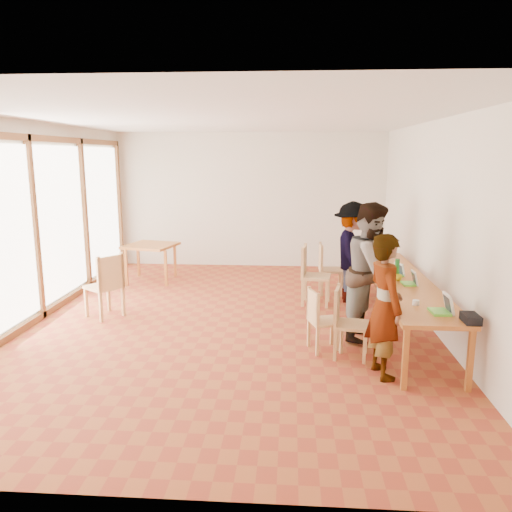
# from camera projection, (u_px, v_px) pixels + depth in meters

# --- Properties ---
(ground) EXTENTS (8.00, 8.00, 0.00)m
(ground) POSITION_uv_depth(u_px,v_px,m) (229.00, 322.00, 7.60)
(ground) COLOR #A34E27
(ground) RESTS_ON ground
(wall_back) EXTENTS (6.00, 0.10, 3.00)m
(wall_back) POSITION_uv_depth(u_px,v_px,m) (250.00, 200.00, 11.21)
(wall_back) COLOR beige
(wall_back) RESTS_ON ground
(wall_front) EXTENTS (6.00, 0.10, 3.00)m
(wall_front) POSITION_uv_depth(u_px,v_px,m) (155.00, 304.00, 3.39)
(wall_front) COLOR beige
(wall_front) RESTS_ON ground
(wall_right) EXTENTS (0.10, 8.00, 3.00)m
(wall_right) POSITION_uv_depth(u_px,v_px,m) (437.00, 226.00, 7.10)
(wall_right) COLOR beige
(wall_right) RESTS_ON ground
(window_wall) EXTENTS (0.10, 8.00, 3.00)m
(window_wall) POSITION_uv_depth(u_px,v_px,m) (33.00, 223.00, 7.51)
(window_wall) COLOR white
(window_wall) RESTS_ON ground
(ceiling) EXTENTS (6.00, 8.00, 0.04)m
(ceiling) POSITION_uv_depth(u_px,v_px,m) (227.00, 117.00, 7.00)
(ceiling) COLOR white
(ceiling) RESTS_ON wall_back
(communal_table) EXTENTS (0.80, 4.00, 0.75)m
(communal_table) POSITION_uv_depth(u_px,v_px,m) (401.00, 283.00, 7.15)
(communal_table) COLOR #AC6426
(communal_table) RESTS_ON ground
(side_table) EXTENTS (0.90, 0.90, 0.75)m
(side_table) POSITION_uv_depth(u_px,v_px,m) (151.00, 248.00, 9.97)
(side_table) COLOR #AC6426
(side_table) RESTS_ON ground
(chair_near) EXTENTS (0.48, 0.48, 0.47)m
(chair_near) POSITION_uv_depth(u_px,v_px,m) (344.00, 315.00, 6.21)
(chair_near) COLOR tan
(chair_near) RESTS_ON ground
(chair_mid) EXTENTS (0.48, 0.48, 0.43)m
(chair_mid) POSITION_uv_depth(u_px,v_px,m) (319.00, 314.00, 6.40)
(chair_mid) COLOR tan
(chair_mid) RESTS_ON ground
(chair_far) EXTENTS (0.53, 0.53, 0.53)m
(chair_far) POSITION_uv_depth(u_px,v_px,m) (310.00, 269.00, 8.43)
(chair_far) COLOR tan
(chair_far) RESTS_ON ground
(chair_empty) EXTENTS (0.45, 0.45, 0.49)m
(chair_empty) POSITION_uv_depth(u_px,v_px,m) (326.00, 263.00, 9.07)
(chair_empty) COLOR tan
(chair_empty) RESTS_ON ground
(chair_spare) EXTENTS (0.66, 0.66, 0.54)m
(chair_spare) POSITION_uv_depth(u_px,v_px,m) (107.00, 279.00, 7.69)
(chair_spare) COLOR tan
(chair_spare) RESTS_ON ground
(person_near) EXTENTS (0.53, 0.68, 1.66)m
(person_near) POSITION_uv_depth(u_px,v_px,m) (385.00, 306.00, 5.62)
(person_near) COLOR gray
(person_near) RESTS_ON ground
(person_mid) EXTENTS (1.03, 1.13, 1.89)m
(person_mid) POSITION_uv_depth(u_px,v_px,m) (372.00, 272.00, 6.78)
(person_mid) COLOR gray
(person_mid) RESTS_ON ground
(person_far) EXTENTS (0.67, 1.13, 1.73)m
(person_far) POSITION_uv_depth(u_px,v_px,m) (352.00, 252.00, 8.54)
(person_far) COLOR gray
(person_far) RESTS_ON ground
(laptop_near) EXTENTS (0.24, 0.28, 0.23)m
(laptop_near) POSITION_uv_depth(u_px,v_px,m) (444.00, 308.00, 5.60)
(laptop_near) COLOR #65D239
(laptop_near) RESTS_ON communal_table
(laptop_mid) EXTENTS (0.20, 0.24, 0.19)m
(laptop_mid) POSITION_uv_depth(u_px,v_px,m) (411.00, 281.00, 6.84)
(laptop_mid) COLOR #65D239
(laptop_mid) RESTS_ON communal_table
(laptop_far) EXTENTS (0.26, 0.27, 0.19)m
(laptop_far) POSITION_uv_depth(u_px,v_px,m) (397.00, 272.00, 7.36)
(laptop_far) COLOR #65D239
(laptop_far) RESTS_ON communal_table
(yellow_mug) EXTENTS (0.14, 0.14, 0.09)m
(yellow_mug) POSITION_uv_depth(u_px,v_px,m) (398.00, 278.00, 7.06)
(yellow_mug) COLOR yellow
(yellow_mug) RESTS_ON communal_table
(green_bottle) EXTENTS (0.07, 0.07, 0.28)m
(green_bottle) POSITION_uv_depth(u_px,v_px,m) (397.00, 268.00, 7.21)
(green_bottle) COLOR #1B6A24
(green_bottle) RESTS_ON communal_table
(clear_glass) EXTENTS (0.07, 0.07, 0.09)m
(clear_glass) POSITION_uv_depth(u_px,v_px,m) (392.00, 256.00, 8.60)
(clear_glass) COLOR silver
(clear_glass) RESTS_ON communal_table
(condiment_cup) EXTENTS (0.08, 0.08, 0.06)m
(condiment_cup) POSITION_uv_depth(u_px,v_px,m) (416.00, 303.00, 5.91)
(condiment_cup) COLOR white
(condiment_cup) RESTS_ON communal_table
(pink_phone) EXTENTS (0.05, 0.10, 0.01)m
(pink_phone) POSITION_uv_depth(u_px,v_px,m) (361.00, 254.00, 8.97)
(pink_phone) COLOR #D84158
(pink_phone) RESTS_ON communal_table
(black_pouch) EXTENTS (0.16, 0.26, 0.09)m
(black_pouch) POSITION_uv_depth(u_px,v_px,m) (471.00, 318.00, 5.30)
(black_pouch) COLOR black
(black_pouch) RESTS_ON communal_table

